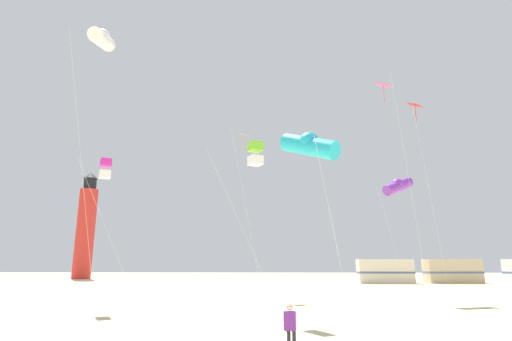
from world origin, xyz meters
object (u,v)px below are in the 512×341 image
at_px(kite_flyer_standing, 290,323).
at_px(kite_diamond_rainbow, 386,95).
at_px(kite_box_lime, 255,154).
at_px(kite_diamond_scarlet, 416,114).
at_px(kite_tube_violet, 398,186).
at_px(kite_diamond_orange, 243,141).
at_px(rv_van_tan, 452,271).
at_px(rv_van_cream, 385,271).
at_px(kite_tube_white, 102,39).
at_px(kite_box_magenta, 105,169).
at_px(kite_tube_cyan, 309,145).
at_px(lighthouse_distant, 86,228).

height_order(kite_flyer_standing, kite_diamond_rainbow, kite_diamond_rainbow).
height_order(kite_box_lime, kite_diamond_rainbow, kite_diamond_rainbow).
distance_m(kite_box_lime, kite_diamond_scarlet, 14.83).
height_order(kite_flyer_standing, kite_tube_violet, kite_tube_violet).
bearing_deg(kite_diamond_orange, rv_van_tan, 39.38).
height_order(kite_tube_violet, rv_van_cream, kite_tube_violet).
bearing_deg(rv_van_cream, kite_diamond_scarlet, -96.40).
bearing_deg(kite_tube_violet, kite_flyer_standing, -119.43).
relative_size(kite_tube_white, rv_van_cream, 2.08).
xyz_separation_m(kite_flyer_standing, rv_van_tan, (21.26, 37.89, 0.78)).
height_order(kite_tube_white, kite_tube_violet, kite_tube_white).
height_order(kite_box_magenta, rv_van_cream, kite_box_magenta).
distance_m(kite_flyer_standing, kite_box_lime, 9.39).
xyz_separation_m(kite_tube_white, kite_box_magenta, (-1.51, 5.11, -5.19)).
bearing_deg(kite_flyer_standing, kite_diamond_orange, -72.69).
bearing_deg(kite_diamond_scarlet, kite_box_lime, -143.08).
height_order(kite_box_lime, kite_tube_violet, kite_box_lime).
height_order(kite_diamond_scarlet, kite_tube_cyan, kite_diamond_scarlet).
distance_m(kite_box_magenta, kite_diamond_rainbow, 17.56).
relative_size(kite_box_magenta, kite_diamond_rainbow, 0.61).
xyz_separation_m(kite_tube_white, lighthouse_distant, (-21.38, 45.17, -5.01)).
xyz_separation_m(kite_tube_cyan, kite_diamond_orange, (-3.66, 16.21, 5.30)).
distance_m(kite_diamond_scarlet, kite_box_magenta, 21.17).
bearing_deg(kite_diamond_orange, kite_flyer_standing, -81.43).
bearing_deg(lighthouse_distant, kite_diamond_rainbow, -46.57).
xyz_separation_m(kite_tube_violet, kite_box_magenta, (-18.11, -4.46, 0.28)).
bearing_deg(kite_diamond_rainbow, kite_box_magenta, -175.57).
bearing_deg(kite_flyer_standing, kite_diamond_scarlet, -115.23).
distance_m(kite_box_magenta, kite_diamond_orange, 12.03).
xyz_separation_m(kite_flyer_standing, kite_diamond_rainbow, (6.68, 11.00, 11.95)).
bearing_deg(kite_diamond_rainbow, lighthouse_distant, 133.43).
height_order(kite_tube_white, kite_tube_cyan, kite_tube_white).
xyz_separation_m(kite_diamond_scarlet, kite_tube_violet, (-1.87, -0.47, -5.29)).
bearing_deg(kite_tube_violet, kite_box_lime, -139.58).
height_order(kite_diamond_rainbow, kite_diamond_orange, kite_diamond_rainbow).
bearing_deg(lighthouse_distant, kite_tube_violet, -43.15).
height_order(kite_box_lime, kite_tube_cyan, kite_box_lime).
xyz_separation_m(kite_diamond_orange, lighthouse_distant, (-27.25, 31.56, -4.06)).
bearing_deg(lighthouse_distant, kite_box_lime, -56.54).
xyz_separation_m(kite_diamond_rainbow, lighthouse_distant, (-36.68, 38.75, -4.73)).
height_order(kite_tube_white, rv_van_tan, kite_tube_white).
distance_m(kite_box_magenta, lighthouse_distant, 44.71).
xyz_separation_m(kite_box_magenta, rv_van_cream, (23.17, 27.62, -6.26)).
bearing_deg(kite_box_lime, rv_van_cream, 65.24).
relative_size(kite_tube_white, kite_tube_violet, 1.68).
xyz_separation_m(kite_diamond_scarlet, lighthouse_distant, (-39.85, 35.13, -4.82)).
distance_m(kite_diamond_scarlet, kite_tube_violet, 5.63).
distance_m(kite_tube_white, kite_diamond_orange, 14.86).
height_order(kite_flyer_standing, kite_box_magenta, kite_box_magenta).
xyz_separation_m(kite_box_lime, kite_tube_violet, (9.25, 7.88, -0.12)).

